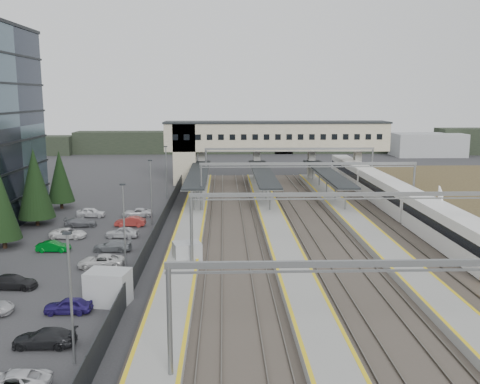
{
  "coord_description": "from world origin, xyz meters",
  "views": [
    {
      "loc": [
        0.9,
        -54.7,
        15.65
      ],
      "look_at": [
        2.93,
        10.16,
        4.0
      ],
      "focal_mm": 40.0,
      "sensor_mm": 36.0,
      "label": 1
    }
  ],
  "objects_px": {
    "relay_cabin_near": "(108,287)",
    "footbridge": "(261,139)",
    "relay_cabin_far": "(187,254)",
    "train": "(388,193)",
    "billboard": "(440,204)"
  },
  "relations": [
    {
      "from": "relay_cabin_near",
      "to": "footbridge",
      "type": "xyz_separation_m",
      "value": [
        15.63,
        57.65,
        6.62
      ]
    },
    {
      "from": "relay_cabin_near",
      "to": "footbridge",
      "type": "distance_m",
      "value": 60.1
    },
    {
      "from": "relay_cabin_far",
      "to": "train",
      "type": "bearing_deg",
      "value": 43.38
    },
    {
      "from": "relay_cabin_near",
      "to": "footbridge",
      "type": "bearing_deg",
      "value": 74.83
    },
    {
      "from": "train",
      "to": "billboard",
      "type": "xyz_separation_m",
      "value": [
        2.14,
        -12.94,
        1.14
      ]
    },
    {
      "from": "footbridge",
      "to": "billboard",
      "type": "xyz_separation_m",
      "value": [
        18.43,
        -36.44,
        -4.61
      ]
    },
    {
      "from": "footbridge",
      "to": "billboard",
      "type": "height_order",
      "value": "footbridge"
    },
    {
      "from": "footbridge",
      "to": "billboard",
      "type": "relative_size",
      "value": 7.21
    },
    {
      "from": "relay_cabin_near",
      "to": "train",
      "type": "xyz_separation_m",
      "value": [
        31.93,
        34.15,
        0.88
      ]
    },
    {
      "from": "footbridge",
      "to": "relay_cabin_near",
      "type": "bearing_deg",
      "value": -105.17
    },
    {
      "from": "train",
      "to": "footbridge",
      "type": "bearing_deg",
      "value": 124.74
    },
    {
      "from": "relay_cabin_far",
      "to": "footbridge",
      "type": "height_order",
      "value": "footbridge"
    },
    {
      "from": "footbridge",
      "to": "train",
      "type": "xyz_separation_m",
      "value": [
        16.3,
        -23.5,
        -5.75
      ]
    },
    {
      "from": "billboard",
      "to": "relay_cabin_far",
      "type": "bearing_deg",
      "value": -157.05
    },
    {
      "from": "relay_cabin_near",
      "to": "train",
      "type": "height_order",
      "value": "train"
    }
  ]
}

